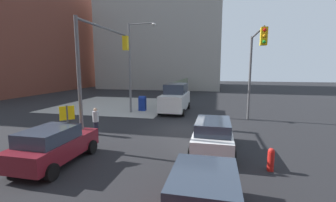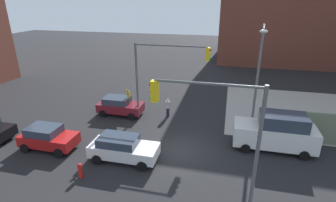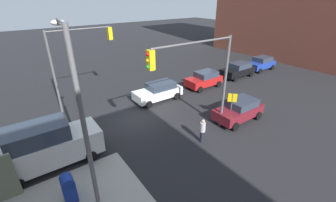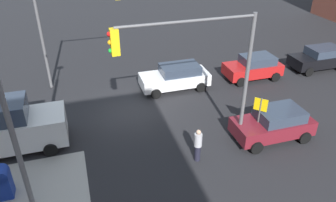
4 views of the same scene
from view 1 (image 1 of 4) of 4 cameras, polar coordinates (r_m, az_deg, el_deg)
name	(u,v)px [view 1 (image 1 of 4)]	position (r m, az deg, el deg)	size (l,w,h in m)	color
ground_plane	(184,131)	(14.88, 4.16, -7.56)	(120.00, 120.00, 0.00)	black
sidewalk_corner	(117,105)	(25.98, -12.85, -0.89)	(12.00, 12.00, 0.01)	#9E9B93
construction_fence	(179,89)	(31.40, 2.82, 3.06)	(17.32, 0.12, 2.40)	slate
building_loft_east	(166,46)	(51.72, -0.56, 13.72)	(20.00, 24.00, 17.90)	#9E9B93
smokestack	(57,52)	(51.69, -26.40, 10.99)	(1.80, 1.80, 14.50)	brown
traffic_signal_nw_corner	(102,58)	(13.71, -16.30, 10.51)	(6.13, 0.36, 6.50)	#59595B
traffic_signal_se_corner	(255,60)	(16.91, 21.15, 9.61)	(5.16, 0.36, 6.50)	#59595B
street_lamp_corner	(133,61)	(20.73, -8.79, 9.97)	(0.63, 2.67, 8.00)	slate
warning_sign_two_way	(68,122)	(11.26, -24.14, -4.86)	(0.48, 0.48, 2.40)	#4C4C4C
mailbox_blue	(142,103)	(21.80, -6.52, -0.46)	(0.56, 0.64, 1.43)	navy
fire_hydrant	(271,159)	(10.08, 24.66, -13.27)	(0.26, 0.26, 0.94)	red
hatchback_red	(204,198)	(6.20, 9.15, -23.09)	(3.83, 2.02, 1.62)	#B21919
coupe_white	(213,134)	(11.35, 11.32, -8.33)	(4.39, 2.02, 1.62)	white
coupe_maroon	(54,145)	(10.83, -27.01, -9.93)	(3.97, 2.02, 1.62)	maroon
van_white_delivery	(175,98)	(21.14, 1.90, 0.73)	(5.40, 2.32, 2.62)	white
pedestrian_crossing	(96,121)	(14.51, -17.87, -4.80)	(0.36, 0.36, 1.68)	#B2B2B7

